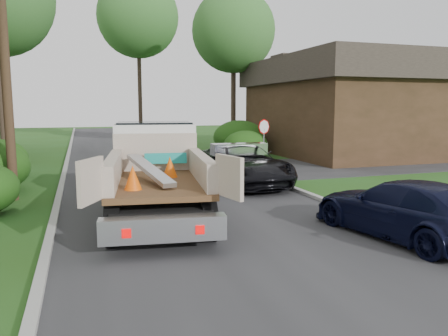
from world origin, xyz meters
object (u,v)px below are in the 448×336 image
at_px(utility_pole, 4,39).
at_px(tree_center_far, 138,17).
at_px(tree_right_far, 234,31).
at_px(flatbed_truck, 156,164).
at_px(black_pickup, 242,165).
at_px(house_right, 344,105).
at_px(stop_sign, 264,133).
at_px(navy_suv, 404,209).

distance_m(utility_pole, tree_center_far, 26.75).
bearing_deg(tree_right_far, flatbed_truck, -115.98).
xyz_separation_m(tree_right_far, black_pickup, (-4.78, -14.63, -7.69)).
relative_size(house_right, tree_right_far, 1.13).
xyz_separation_m(stop_sign, utility_pole, (-10.68, -4.02, 3.40)).
xyz_separation_m(tree_center_far, flatbed_truck, (-3.24, -27.94, -9.57)).
height_order(flatbed_truck, navy_suv, flatbed_truck).
bearing_deg(utility_pole, tree_center_far, 73.35).
bearing_deg(black_pickup, house_right, 39.15).
xyz_separation_m(utility_pole, navy_suv, (9.28, -7.48, -4.48)).
relative_size(flatbed_truck, black_pickup, 1.26).
height_order(tree_right_far, navy_suv, tree_right_far).
distance_m(house_right, tree_center_far, 20.93).
height_order(stop_sign, black_pickup, stop_sign).
relative_size(stop_sign, navy_suv, 0.52).
distance_m(tree_center_far, navy_suv, 34.14).
xyz_separation_m(stop_sign, navy_suv, (-1.40, -11.50, -1.08)).
bearing_deg(tree_center_far, black_pickup, -88.33).
relative_size(tree_right_far, tree_center_far, 0.79).
relative_size(stop_sign, black_pickup, 0.44).
xyz_separation_m(stop_sign, house_right, (7.80, 5.00, 1.38)).
bearing_deg(tree_right_far, stop_sign, -101.81).
bearing_deg(flatbed_truck, stop_sign, 54.89).
xyz_separation_m(stop_sign, tree_center_far, (-3.20, 21.00, 9.20)).
distance_m(flatbed_truck, navy_suv, 6.83).
relative_size(utility_pole, navy_suv, 2.09).
xyz_separation_m(utility_pole, house_right, (18.48, 9.02, -2.01)).
height_order(utility_pole, tree_center_far, tree_center_far).
height_order(stop_sign, house_right, house_right).
height_order(house_right, flatbed_truck, house_right).
relative_size(black_pickup, navy_suv, 1.19).
distance_m(tree_center_far, black_pickup, 26.67).
distance_m(tree_right_far, black_pickup, 17.21).
bearing_deg(navy_suv, utility_pole, -47.71).
bearing_deg(utility_pole, house_right, 26.01).
height_order(tree_right_far, flatbed_truck, tree_right_far).
xyz_separation_m(utility_pole, tree_right_far, (12.98, 15.02, 3.31)).
relative_size(stop_sign, house_right, 0.19).
bearing_deg(tree_right_far, house_right, -47.49).
distance_m(house_right, black_pickup, 13.63).
height_order(tree_center_far, black_pickup, tree_center_far).
bearing_deg(flatbed_truck, tree_right_far, 71.77).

